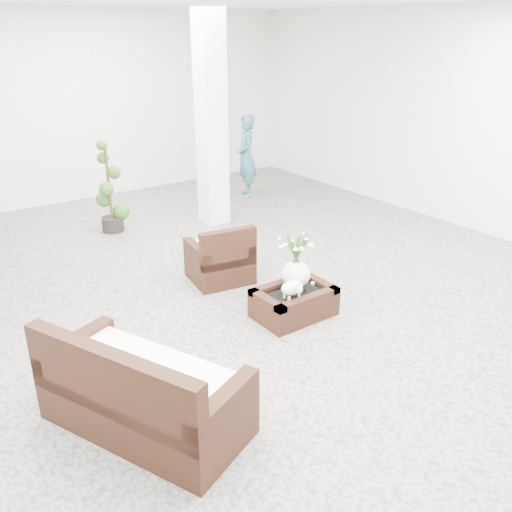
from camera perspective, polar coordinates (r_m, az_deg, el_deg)
ground at (r=6.77m, az=-0.50°, el=-4.58°), size 11.00×11.00×0.00m
column at (r=9.12m, az=-4.73°, el=14.11°), size 0.40×0.40×3.50m
coffee_table at (r=6.35m, az=4.00°, el=-5.00°), size 0.90×0.60×0.31m
sheep_figurine at (r=6.09m, az=3.79°, el=-3.49°), size 0.28×0.23×0.21m
planter_narcissus at (r=6.24m, az=4.26°, el=0.12°), size 0.44×0.44×0.80m
tealight at (r=6.46m, az=5.98°, el=-2.85°), size 0.04×0.04×0.03m
armchair at (r=7.15m, az=-3.88°, el=0.45°), size 0.85×0.83×0.80m
loveseat at (r=4.65m, az=-11.69°, el=-12.57°), size 1.44×1.90×0.92m
topiary at (r=9.13m, az=-15.19°, el=6.96°), size 0.40×0.40×1.49m
shopper at (r=10.80m, az=-1.03°, el=10.41°), size 0.59×0.69×1.60m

